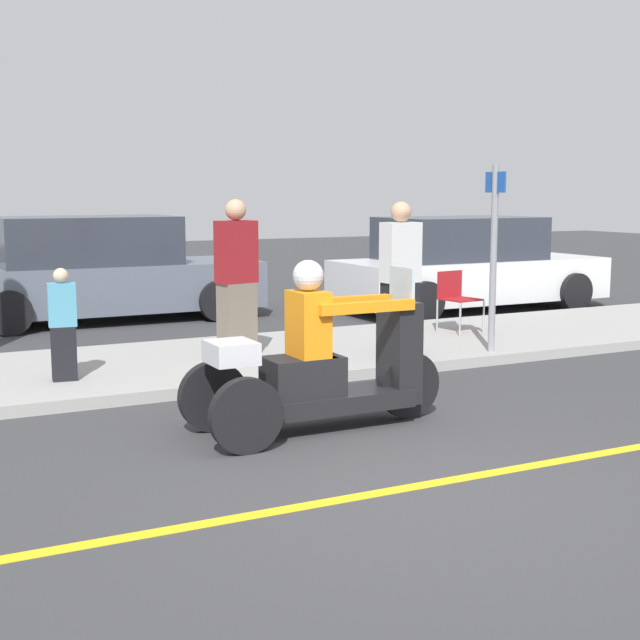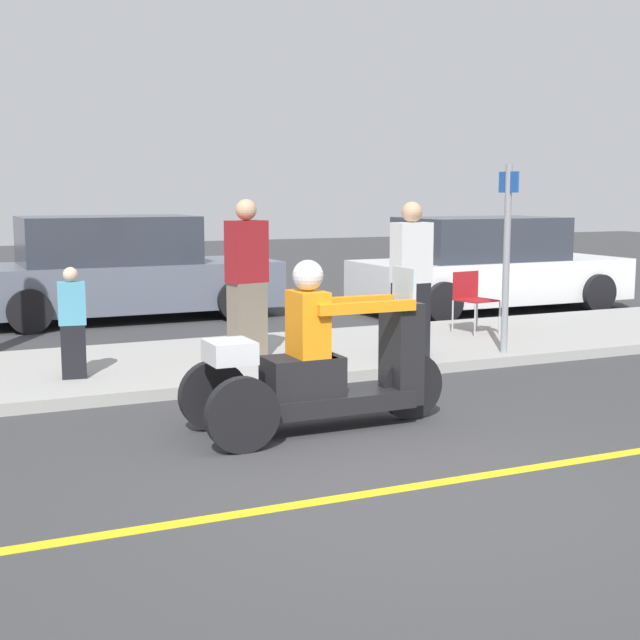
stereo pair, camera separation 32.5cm
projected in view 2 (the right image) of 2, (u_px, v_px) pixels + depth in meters
ground_plane at (410, 487)px, 6.11m from camera, size 60.00×60.00×0.00m
lane_stripe at (418, 486)px, 6.14m from camera, size 24.00×0.12×0.01m
sidewalk_strip at (208, 363)px, 10.25m from camera, size 28.00×2.80×0.12m
motorcycle_trike at (321, 370)px, 7.53m from camera, size 2.31×0.84×1.45m
spectator_with_child at (247, 283)px, 10.03m from camera, size 0.47×0.34×1.81m
spectator_mid_group at (72, 325)px, 9.04m from camera, size 0.29×0.20×1.14m
spectator_end_of_line at (411, 283)px, 10.14m from camera, size 0.44×0.28×1.78m
folding_chair_set_back at (471, 295)px, 11.99m from camera, size 0.52×0.52×0.82m
parked_car_lot_center at (119, 271)px, 14.01m from camera, size 4.80×1.97×1.63m
parked_car_lot_left at (488, 267)px, 15.07m from camera, size 4.70×2.02×1.58m
street_sign at (507, 252)px, 10.38m from camera, size 0.08×0.36×2.20m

